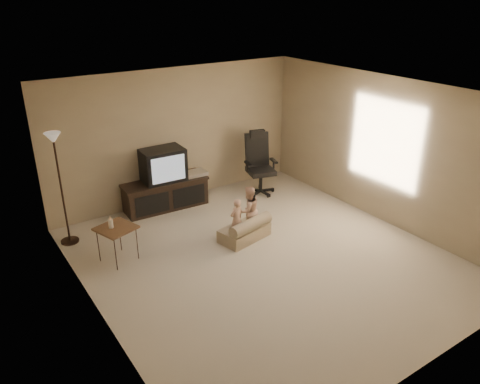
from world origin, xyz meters
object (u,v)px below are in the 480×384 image
object	(u,v)px
tv_stand	(165,184)
toddler_left	(236,219)
toddler_right	(249,210)
floor_lamp	(57,164)
child_sofa	(246,230)
side_table	(115,228)
office_chair	(259,171)

from	to	relation	value
tv_stand	toddler_left	distance (m)	1.82
tv_stand	toddler_right	bearing A→B (deg)	-64.78
toddler_right	floor_lamp	bearing A→B (deg)	-27.77
tv_stand	child_sofa	size ratio (longest dim) A/B	1.79
side_table	toddler_right	world-z (taller)	toddler_right
tv_stand	side_table	distance (m)	1.92
child_sofa	toddler_left	bearing A→B (deg)	132.94
tv_stand	side_table	xyz separation A→B (m)	(-1.41, -1.30, 0.06)
office_chair	toddler_left	size ratio (longest dim) A/B	1.72
floor_lamp	toddler_left	distance (m)	2.87
toddler_right	child_sofa	bearing A→B (deg)	45.91
toddler_right	office_chair	bearing A→B (deg)	-131.70
side_table	floor_lamp	xyz separation A→B (m)	(-0.46, 0.97, 0.80)
floor_lamp	child_sofa	size ratio (longest dim) A/B	2.03
office_chair	toddler_right	bearing A→B (deg)	-116.47
tv_stand	toddler_left	world-z (taller)	tv_stand
floor_lamp	child_sofa	distance (m)	3.09
office_chair	toddler_left	bearing A→B (deg)	-121.29
office_chair	floor_lamp	distance (m)	3.84
tv_stand	toddler_right	xyz separation A→B (m)	(0.69, -1.70, -0.05)
tv_stand	child_sofa	xyz separation A→B (m)	(0.54, -1.86, -0.31)
tv_stand	child_sofa	distance (m)	1.96
side_table	floor_lamp	bearing A→B (deg)	115.20
tv_stand	office_chair	bearing A→B (deg)	-9.26
side_table	toddler_right	size ratio (longest dim) A/B	0.89
child_sofa	toddler_right	size ratio (longest dim) A/B	1.07
child_sofa	toddler_right	world-z (taller)	toddler_right
side_table	floor_lamp	world-z (taller)	floor_lamp
child_sofa	toddler_right	xyz separation A→B (m)	(0.15, 0.16, 0.26)
floor_lamp	toddler_right	world-z (taller)	floor_lamp
floor_lamp	toddler_right	xyz separation A→B (m)	(2.56, -1.38, -0.92)
child_sofa	toddler_left	world-z (taller)	toddler_left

